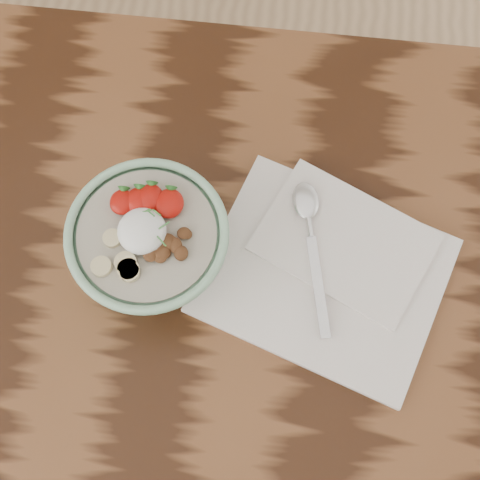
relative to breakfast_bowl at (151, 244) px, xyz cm
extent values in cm
cube|color=black|center=(1.65, -10.06, -8.15)|extent=(160.00, 90.00, 4.00)
cylinder|color=#90C19D|center=(0.01, -0.04, -5.58)|extent=(7.90, 7.90, 1.13)
torus|color=#90C19D|center=(0.01, -0.04, 3.64)|extent=(17.96, 17.96, 1.03)
cylinder|color=#B9B099|center=(0.01, -0.04, 3.07)|extent=(15.24, 15.24, 0.94)
ellipsoid|color=white|center=(-0.35, -0.11, 4.56)|extent=(5.28, 5.28, 2.91)
ellipsoid|color=#A70E07|center=(-0.11, 3.86, 4.35)|extent=(2.95, 3.25, 1.62)
cone|color=#286623|center=(-0.11, 5.19, 4.65)|extent=(1.40, 1.03, 1.52)
ellipsoid|color=#A70E07|center=(-3.06, 3.06, 4.28)|extent=(2.70, 2.97, 1.49)
cone|color=#286623|center=(-3.06, 4.28, 4.58)|extent=(1.40, 1.03, 1.52)
ellipsoid|color=#A70E07|center=(2.09, 3.41, 4.41)|extent=(3.17, 3.49, 1.74)
cone|color=#286623|center=(2.09, 4.83, 4.71)|extent=(1.40, 1.03, 1.52)
ellipsoid|color=#A70E07|center=(-1.39, 3.43, 4.30)|extent=(2.77, 3.05, 1.52)
cone|color=#286623|center=(-1.39, 4.68, 4.60)|extent=(1.40, 1.03, 1.52)
cylinder|color=#CCBB86|center=(-1.00, -4.60, 3.94)|extent=(2.09, 2.09, 0.70)
cylinder|color=#CCBB86|center=(-1.64, -3.60, 3.94)|extent=(2.39, 2.39, 0.70)
cylinder|color=#CCBB86|center=(-3.49, -1.06, 3.94)|extent=(2.04, 2.04, 0.70)
cylinder|color=#CCBB86|center=(-4.12, -4.30, 3.94)|extent=(2.22, 2.22, 0.70)
cylinder|color=#CCBB86|center=(-1.21, -4.32, 3.94)|extent=(2.37, 2.37, 0.70)
ellipsoid|color=brown|center=(2.49, -0.89, 4.20)|extent=(2.63, 2.61, 0.97)
ellipsoid|color=brown|center=(4.40, 0.25, 3.94)|extent=(1.41, 1.40, 0.67)
ellipsoid|color=brown|center=(2.12, -2.13, 4.13)|extent=(2.15, 2.09, 1.13)
ellipsoid|color=brown|center=(2.89, -0.58, 3.97)|extent=(1.27, 1.03, 0.64)
ellipsoid|color=brown|center=(2.45, -1.97, 4.05)|extent=(1.61, 1.77, 1.11)
ellipsoid|color=brown|center=(0.92, -1.98, 4.17)|extent=(1.77, 2.03, 0.99)
ellipsoid|color=brown|center=(1.95, -2.61, 4.02)|extent=(1.69, 1.61, 0.83)
ellipsoid|color=brown|center=(4.08, 0.30, 4.07)|extent=(1.76, 1.67, 0.78)
ellipsoid|color=brown|center=(4.09, -1.99, 4.14)|extent=(1.68, 1.82, 1.25)
ellipsoid|color=brown|center=(3.42, -1.21, 4.18)|extent=(1.52, 1.92, 1.03)
ellipsoid|color=brown|center=(0.85, -2.44, 4.10)|extent=(2.20, 2.27, 0.96)
cylinder|color=#3C8438|center=(-0.36, -0.99, 5.54)|extent=(0.35, 1.70, 0.24)
cylinder|color=#3C8438|center=(2.06, -1.32, 5.54)|extent=(1.21, 1.13, 0.23)
cylinder|color=#3C8438|center=(-1.27, -0.69, 5.54)|extent=(0.44, 1.65, 0.24)
cylinder|color=#3C8438|center=(-0.10, 0.84, 5.54)|extent=(1.18, 1.18, 0.23)
cylinder|color=#3C8438|center=(2.06, 0.43, 5.54)|extent=(1.13, 1.03, 0.23)
cylinder|color=#3C8438|center=(0.55, 1.58, 5.54)|extent=(0.87, 0.70, 0.21)
cylinder|color=#3C8438|center=(-0.24, -0.61, 5.54)|extent=(1.58, 0.81, 0.24)
cylinder|color=#3C8438|center=(-0.54, -0.35, 5.54)|extent=(0.77, 1.48, 0.23)
cylinder|color=#3C8438|center=(-0.09, 1.81, 5.54)|extent=(1.29, 0.64, 0.23)
cylinder|color=#3C8438|center=(1.10, 1.78, 5.54)|extent=(1.04, 0.76, 0.22)
cylinder|color=#3C8438|center=(-1.40, 0.22, 5.54)|extent=(0.22, 1.54, 0.23)
cylinder|color=#3C8438|center=(-0.94, -0.25, 5.54)|extent=(1.15, 0.31, 0.22)
cylinder|color=#3C8438|center=(0.16, 0.24, 5.54)|extent=(1.03, 0.28, 0.22)
cylinder|color=#3C8438|center=(-0.27, 1.69, 5.54)|extent=(1.22, 0.99, 0.23)
cube|color=white|center=(20.33, 0.10, -5.62)|extent=(32.99, 29.67, 1.05)
cube|color=white|center=(22.44, 4.31, -4.78)|extent=(23.88, 20.76, 0.63)
cube|color=silver|center=(19.60, -1.71, -4.27)|extent=(3.77, 12.28, 0.37)
cylinder|color=silver|center=(17.94, 5.87, -4.09)|extent=(1.42, 3.30, 0.75)
ellipsoid|color=silver|center=(17.29, 8.88, -3.95)|extent=(4.25, 5.50, 1.02)
camera|label=1|loc=(12.67, -22.83, 71.55)|focal=50.00mm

